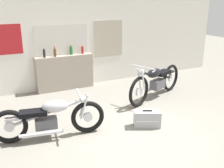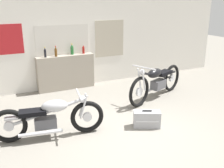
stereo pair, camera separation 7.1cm
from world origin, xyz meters
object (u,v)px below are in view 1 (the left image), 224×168
Objects in this scene: bottle_center at (71,50)px; motorcycle_black at (156,81)px; motorcycle_silver at (50,118)px; bottle_right_center at (82,50)px; hard_case_silver at (147,119)px; bottle_leftmost at (44,53)px; bottle_left_center at (55,52)px.

motorcycle_black is (1.64, -1.74, -0.64)m from bottle_center.
motorcycle_black is 3.03m from motorcycle_silver.
bottle_right_center is 3.11m from hard_case_silver.
bottle_center is at bearing 175.96° from bottle_right_center.
hard_case_silver is at bearing -13.07° from motorcycle_silver.
bottle_right_center is 0.13× the size of motorcycle_silver.
bottle_leftmost is at bearing -177.75° from bottle_right_center.
bottle_leftmost reaches higher than motorcycle_silver.
bottle_leftmost is 1.07× the size of bottle_right_center.
bottle_leftmost is 3.33m from hard_case_silver.
bottle_leftmost is 0.14× the size of motorcycle_silver.
motorcycle_silver reaches higher than hard_case_silver.
hard_case_silver is (0.55, -2.99, -0.92)m from bottle_center.
hard_case_silver is at bearing -131.33° from motorcycle_black.
motorcycle_silver is (-0.52, -2.50, -0.68)m from bottle_leftmost.
bottle_right_center is 0.45× the size of hard_case_silver.
hard_case_silver is (0.23, -2.97, -0.91)m from bottle_right_center.
bottle_right_center is at bearing -4.04° from bottle_center.
bottle_left_center is at bearing -1.64° from bottle_leftmost.
bottle_leftmost is 0.92× the size of bottle_center.
bottle_center is at bearing 4.93° from bottle_leftmost.
bottle_center is at bearing 8.78° from bottle_left_center.
motorcycle_silver is (-1.27, -2.57, -0.69)m from bottle_center.
motorcycle_silver is at bearing -116.35° from bottle_center.
motorcycle_silver is (-2.91, -0.82, -0.05)m from motorcycle_black.
bottle_right_center is at bearing 94.35° from hard_case_silver.
bottle_left_center is 0.48m from bottle_center.
bottle_left_center reaches higher than bottle_leftmost.
hard_case_silver is (-1.09, -1.24, -0.28)m from motorcycle_black.
bottle_left_center is at bearing 72.24° from motorcycle_silver.
bottle_left_center is at bearing 109.29° from hard_case_silver.
motorcycle_black is (1.32, -1.72, -0.62)m from bottle_right_center.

